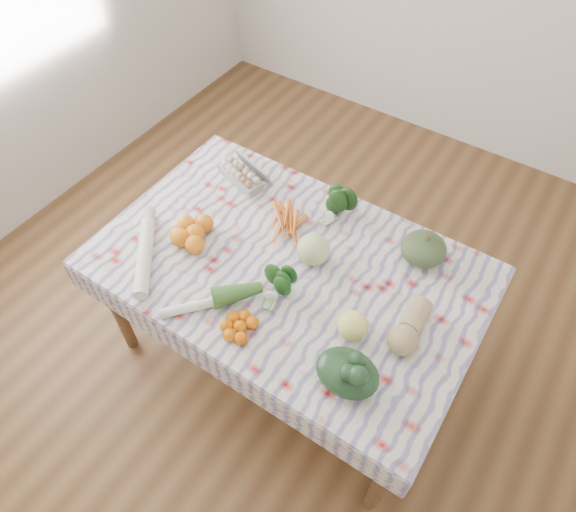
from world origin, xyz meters
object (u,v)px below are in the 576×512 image
(dining_table, at_px, (288,276))
(kabocha_squash, at_px, (424,249))
(butternut_squash, at_px, (410,326))
(grapefruit, at_px, (353,326))
(cabbage, at_px, (313,249))
(egg_carton, at_px, (241,176))

(dining_table, bearing_deg, kabocha_squash, 37.03)
(butternut_squash, distance_m, grapefruit, 0.22)
(dining_table, relative_size, cabbage, 11.21)
(dining_table, bearing_deg, egg_carton, 147.41)
(dining_table, relative_size, egg_carton, 6.21)
(egg_carton, relative_size, grapefruit, 2.17)
(egg_carton, relative_size, cabbage, 1.80)
(egg_carton, xyz_separation_m, cabbage, (0.56, -0.23, 0.04))
(cabbage, bearing_deg, dining_table, -132.91)
(egg_carton, xyz_separation_m, kabocha_squash, (0.95, 0.04, 0.03))
(dining_table, distance_m, kabocha_squash, 0.60)
(butternut_squash, bearing_deg, egg_carton, 160.70)
(dining_table, xyz_separation_m, grapefruit, (0.40, -0.15, 0.14))
(dining_table, distance_m, butternut_squash, 0.60)
(kabocha_squash, bearing_deg, dining_table, -142.97)
(butternut_squash, bearing_deg, grapefruit, -147.79)
(cabbage, height_order, grapefruit, cabbage)
(egg_carton, relative_size, kabocha_squash, 1.32)
(dining_table, bearing_deg, grapefruit, -20.66)
(dining_table, height_order, kabocha_squash, kabocha_squash)
(egg_carton, height_order, kabocha_squash, kabocha_squash)
(grapefruit, bearing_deg, kabocha_squash, 82.30)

